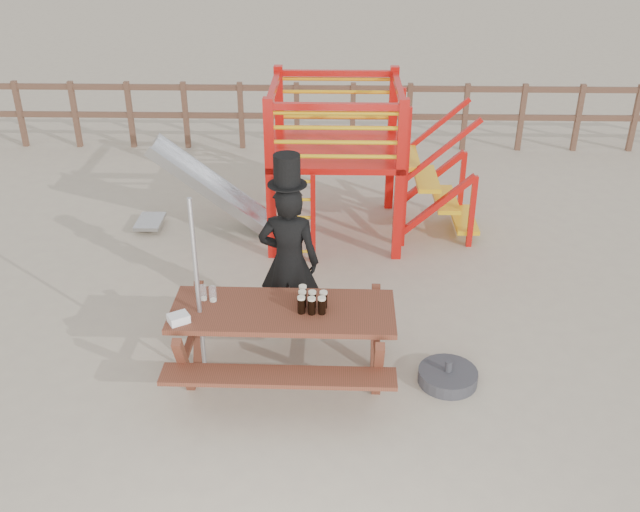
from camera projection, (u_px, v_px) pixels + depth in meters
The scene contains 10 objects.
ground at pixel (312, 394), 6.83m from camera, with size 60.00×60.00×0.00m, color #B3A68B.
back_fence at pixel (325, 109), 12.66m from camera, with size 15.09×0.09×1.20m.
playground_fort at pixel (330, 158), 9.48m from camera, with size 4.71×1.84×2.10m.
picnic_table at pixel (283, 336), 6.79m from camera, with size 2.12×1.47×0.81m.
man_with_hat at pixel (289, 258), 7.33m from camera, with size 0.67×0.47×2.04m.
metal_pole at pixel (198, 296), 6.54m from camera, with size 0.04×0.04×1.96m, color #B2B2B7.
parasol_base at pixel (448, 376), 6.96m from camera, with size 0.58×0.58×0.25m.
paper_bag at pixel (179, 318), 6.44m from camera, with size 0.18×0.14×0.08m, color white.
stout_pints at pixel (311, 301), 6.62m from camera, with size 0.28×0.29×0.17m.
empty_glasses at pixel (208, 294), 6.76m from camera, with size 0.17×0.10×0.15m.
Camera 1 is at (0.20, -5.40, 4.38)m, focal length 40.00 mm.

